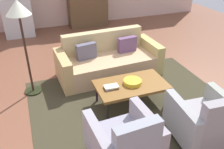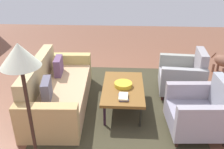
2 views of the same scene
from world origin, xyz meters
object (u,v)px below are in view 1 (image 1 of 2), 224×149
at_px(couch, 108,61).
at_px(armchair_right, 205,122).
at_px(book_stack, 111,87).
at_px(floor_lamp, 19,17).
at_px(armchair_left, 126,144).
at_px(coffee_table, 131,86).
at_px(fruit_bowl, 132,82).
at_px(refrigerator, 15,3).

height_order(couch, armchair_right, armchair_right).
relative_size(book_stack, floor_lamp, 0.14).
height_order(armchair_left, book_stack, armchair_left).
relative_size(couch, armchair_right, 2.43).
bearing_deg(book_stack, coffee_table, 1.32).
distance_m(armchair_right, book_stack, 1.50).
bearing_deg(book_stack, armchair_right, -50.43).
relative_size(couch, fruit_bowl, 6.97).
xyz_separation_m(armchair_left, refrigerator, (-1.06, 5.43, 0.58)).
bearing_deg(couch, book_stack, 70.77).
relative_size(armchair_right, book_stack, 3.56).
bearing_deg(couch, coffee_table, 87.63).
bearing_deg(couch, refrigerator, -64.36).
distance_m(fruit_bowl, book_stack, 0.38).
xyz_separation_m(couch, floor_lamp, (-1.57, -0.19, 1.16)).
distance_m(fruit_bowl, refrigerator, 4.61).
bearing_deg(armchair_right, refrigerator, 116.85).
distance_m(armchair_right, floor_lamp, 3.25).
xyz_separation_m(fruit_bowl, book_stack, (-0.38, -0.01, -0.01)).
relative_size(armchair_right, floor_lamp, 0.51).
relative_size(fruit_bowl, refrigerator, 0.17).
height_order(couch, floor_lamp, floor_lamp).
relative_size(couch, armchair_left, 2.43).
bearing_deg(floor_lamp, armchair_right, -44.92).
bearing_deg(armchair_right, floor_lamp, 139.43).
xyz_separation_m(book_stack, refrigerator, (-1.29, 4.27, 0.49)).
distance_m(coffee_table, refrigerator, 4.61).
distance_m(armchair_left, book_stack, 1.18).
xyz_separation_m(couch, coffee_table, (0.00, -1.19, 0.09)).
relative_size(fruit_bowl, book_stack, 1.24).
distance_m(coffee_table, floor_lamp, 2.15).
distance_m(armchair_left, floor_lamp, 2.62).
distance_m(couch, book_stack, 1.26).
bearing_deg(fruit_bowl, couch, 91.21).
distance_m(fruit_bowl, floor_lamp, 2.13).
bearing_deg(armchair_right, fruit_bowl, 120.55).
height_order(refrigerator, floor_lamp, refrigerator).
height_order(armchair_left, armchair_right, same).
relative_size(armchair_right, fruit_bowl, 2.87).
bearing_deg(couch, armchair_left, 73.32).
relative_size(book_stack, refrigerator, 0.13).
distance_m(couch, coffee_table, 1.19).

